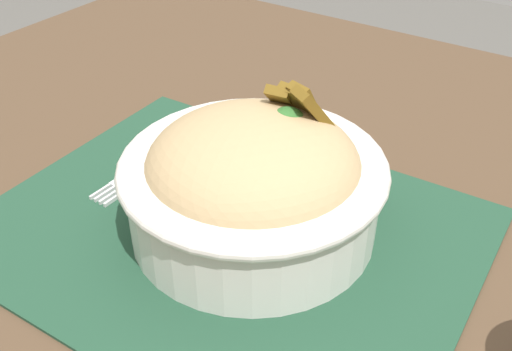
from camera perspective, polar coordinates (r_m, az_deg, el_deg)
table at (r=0.56m, az=-1.70°, el=-10.19°), size 1.04×0.97×0.75m
placemat at (r=0.50m, az=-2.97°, el=-5.19°), size 0.41×0.32×0.00m
bowl at (r=0.47m, az=0.04°, el=-0.13°), size 0.21×0.21×0.12m
fork at (r=0.57m, az=-10.90°, el=0.28°), size 0.02×0.12×0.00m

